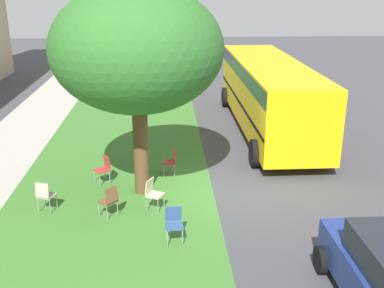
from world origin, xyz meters
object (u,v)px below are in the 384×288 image
(street_tree, at_px, (137,50))
(chair_4, at_px, (153,192))
(school_bus, at_px, (269,89))
(chair_1, at_px, (45,194))
(chair_2, at_px, (109,199))
(chair_5, at_px, (104,167))
(chair_3, at_px, (174,222))
(chair_0, at_px, (172,160))

(street_tree, relative_size, chair_4, 6.80)
(chair_4, height_order, school_bus, school_bus)
(chair_1, xyz_separation_m, chair_2, (-0.42, -1.78, 0.00))
(street_tree, relative_size, chair_5, 6.80)
(street_tree, bearing_deg, chair_4, -163.03)
(chair_2, bearing_deg, chair_3, -127.88)
(school_bus, bearing_deg, street_tree, 139.17)
(street_tree, bearing_deg, chair_5, 58.70)
(street_tree, height_order, chair_3, street_tree)
(street_tree, distance_m, chair_4, 3.89)
(chair_2, bearing_deg, school_bus, -38.41)
(street_tree, xyz_separation_m, chair_4, (-1.14, -0.35, -3.70))
(chair_3, height_order, school_bus, school_bus)
(chair_2, distance_m, chair_3, 2.14)
(chair_5, relative_size, school_bus, 0.08)
(chair_0, height_order, chair_2, same)
(street_tree, height_order, chair_5, street_tree)
(street_tree, distance_m, chair_0, 4.00)
(street_tree, distance_m, chair_5, 3.97)
(chair_3, distance_m, school_bus, 9.61)
(chair_4, distance_m, school_bus, 8.41)
(chair_2, relative_size, school_bus, 0.08)
(chair_0, xyz_separation_m, chair_5, (-0.48, 2.11, 0.00))
(chair_0, xyz_separation_m, chair_3, (-4.06, 0.01, 0.00))
(street_tree, relative_size, chair_0, 6.80)
(chair_1, distance_m, chair_5, 2.29)
(chair_5, bearing_deg, chair_3, -149.59)
(chair_3, height_order, chair_5, same)
(chair_0, xyz_separation_m, school_bus, (4.55, -4.09, 1.24))
(street_tree, relative_size, school_bus, 0.58)
(chair_2, relative_size, chair_4, 1.00)
(chair_2, relative_size, chair_5, 1.00)
(street_tree, bearing_deg, chair_2, 152.35)
(chair_1, height_order, chair_2, same)
(street_tree, distance_m, chair_3, 4.75)
(chair_2, distance_m, chair_4, 1.21)
(chair_2, bearing_deg, street_tree, -27.65)
(chair_1, xyz_separation_m, chair_5, (1.84, -1.37, 0.00))
(chair_1, bearing_deg, chair_4, -90.67)
(street_tree, distance_m, chair_2, 4.08)
(chair_3, relative_size, chair_5, 1.00)
(street_tree, xyz_separation_m, school_bus, (5.77, -4.98, -2.46))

